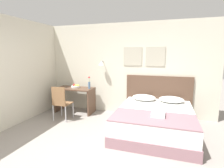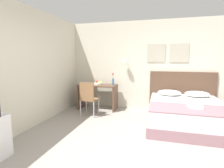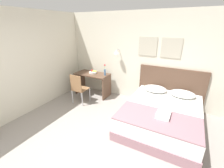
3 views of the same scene
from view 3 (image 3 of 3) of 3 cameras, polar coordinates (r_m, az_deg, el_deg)
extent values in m
plane|color=gray|center=(3.05, -13.96, -27.28)|extent=(24.00, 24.00, 0.00)
cube|color=beige|center=(4.67, 9.00, 9.73)|extent=(5.30, 0.06, 2.65)
cube|color=#B7B29E|center=(4.47, 13.46, 13.77)|extent=(0.52, 0.02, 0.52)
cube|color=#B7B29E|center=(4.35, 21.65, 12.67)|extent=(0.52, 0.02, 0.52)
cylinder|color=#B2B2B7|center=(4.73, 2.27, 12.91)|extent=(0.02, 0.16, 0.02)
cone|color=white|center=(4.66, 1.76, 12.16)|extent=(0.17, 0.17, 0.12)
cube|color=gray|center=(3.89, 17.98, -13.30)|extent=(1.67, 2.05, 0.22)
cube|color=white|center=(3.75, 18.45, -9.95)|extent=(1.64, 2.01, 0.31)
cube|color=brown|center=(4.60, 21.19, -1.37)|extent=(1.79, 0.06, 1.17)
ellipsoid|color=white|center=(4.35, 16.08, -1.74)|extent=(0.63, 0.47, 0.15)
ellipsoid|color=white|center=(4.29, 25.27, -3.40)|extent=(0.63, 0.47, 0.15)
cube|color=gray|center=(3.16, 16.77, -12.55)|extent=(1.62, 0.82, 0.02)
cube|color=white|center=(3.25, 18.97, -10.94)|extent=(0.26, 0.36, 0.06)
cube|color=brown|center=(5.05, -7.52, 3.82)|extent=(1.14, 0.58, 0.03)
cube|color=brown|center=(5.49, -12.05, 0.84)|extent=(0.04, 0.53, 0.72)
cube|color=brown|center=(4.90, -2.01, -1.30)|extent=(0.04, 0.53, 0.72)
cube|color=#8E6642|center=(4.68, -11.84, -1.81)|extent=(0.42, 0.42, 0.02)
cube|color=#8E6642|center=(4.45, -13.65, 0.24)|extent=(0.38, 0.03, 0.47)
cylinder|color=#B7B7BC|center=(5.01, -11.97, -3.01)|extent=(0.03, 0.03, 0.43)
cylinder|color=#B7B7BC|center=(4.80, -8.46, -3.93)|extent=(0.03, 0.03, 0.43)
cylinder|color=#B7B7BC|center=(4.76, -14.84, -4.66)|extent=(0.03, 0.03, 0.43)
cylinder|color=#B7B7BC|center=(4.53, -11.27, -5.73)|extent=(0.03, 0.03, 0.43)
cylinder|color=silver|center=(5.06, -7.27, 4.40)|extent=(0.26, 0.26, 0.05)
ellipsoid|color=yellow|center=(5.03, -6.72, 4.83)|extent=(0.17, 0.11, 0.06)
sphere|color=red|center=(5.08, -7.65, 5.04)|extent=(0.09, 0.09, 0.09)
cylinder|color=#4C7099|center=(4.79, -2.72, 4.46)|extent=(0.06, 0.06, 0.20)
cylinder|color=#3D7538|center=(4.74, -2.76, 6.40)|extent=(0.01, 0.01, 0.14)
sphere|color=#DB3838|center=(4.73, -2.77, 7.21)|extent=(0.06, 0.06, 0.06)
camera|label=1|loc=(0.87, -124.11, -50.53)|focal=28.00mm
camera|label=2|loc=(1.62, -95.96, -31.74)|focal=28.00mm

